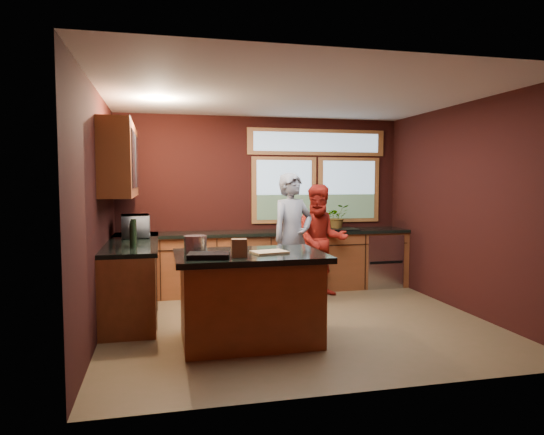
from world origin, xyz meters
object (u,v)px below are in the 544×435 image
object	(u,v)px
person_grey	(292,238)
stock_pot	(195,244)
person_red	(321,240)
cutting_board	(269,252)
island	(250,297)

from	to	relation	value
person_grey	stock_pot	distance (m)	1.95
person_red	cutting_board	bearing A→B (deg)	-114.74
person_red	cutting_board	distance (m)	2.21
cutting_board	stock_pot	bearing A→B (deg)	165.07
person_grey	cutting_board	distance (m)	1.67
person_red	stock_pot	distance (m)	2.56
island	person_red	xyz separation A→B (m)	(1.40, 1.80, 0.34)
island	stock_pot	size ratio (longest dim) A/B	6.46
island	cutting_board	distance (m)	0.52
person_grey	cutting_board	world-z (taller)	person_grey
person_grey	person_red	bearing A→B (deg)	9.96
person_grey	cutting_board	bearing A→B (deg)	-135.89
island	person_red	size ratio (longest dim) A/B	0.94
person_grey	person_red	xyz separation A→B (m)	(0.53, 0.33, -0.08)
person_grey	stock_pot	world-z (taller)	person_grey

